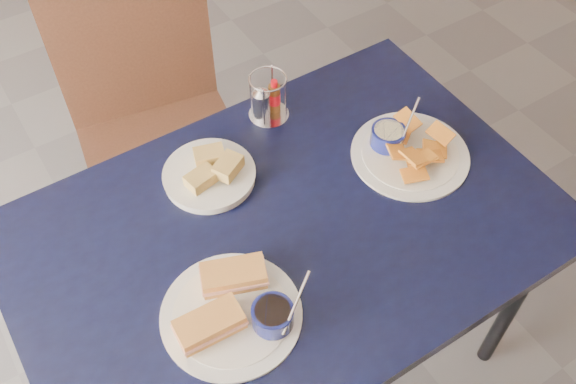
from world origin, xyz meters
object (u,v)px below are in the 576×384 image
condiment_caddy (267,101)px  sandwich_plate (235,308)px  dining_table (287,241)px  chair_far (148,114)px  bread_basket (210,174)px  plantain_plate (405,149)px

condiment_caddy → sandwich_plate: bearing=-128.1°
dining_table → condiment_caddy: 0.39m
chair_far → condiment_caddy: chair_far is taller
dining_table → bread_basket: size_ratio=5.61×
dining_table → bread_basket: (-0.08, 0.23, 0.08)m
dining_table → plantain_plate: bearing=4.8°
dining_table → sandwich_plate: bearing=-148.5°
chair_far → bread_basket: 0.51m
chair_far → condiment_caddy: bearing=-57.8°
sandwich_plate → bread_basket: (0.14, 0.36, -0.00)m
chair_far → condiment_caddy: size_ratio=7.44×
plantain_plate → dining_table: bearing=-175.2°
sandwich_plate → bread_basket: bearing=69.3°
plantain_plate → chair_far: bearing=124.1°
chair_far → bread_basket: size_ratio=4.42×
chair_far → sandwich_plate: bearing=-100.1°
chair_far → plantain_plate: size_ratio=3.30×
bread_basket → sandwich_plate: bearing=-110.7°
condiment_caddy → bread_basket: bearing=-154.2°
plantain_plate → bread_basket: bearing=157.0°
plantain_plate → condiment_caddy: condiment_caddy is taller
bread_basket → dining_table: bearing=-70.7°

